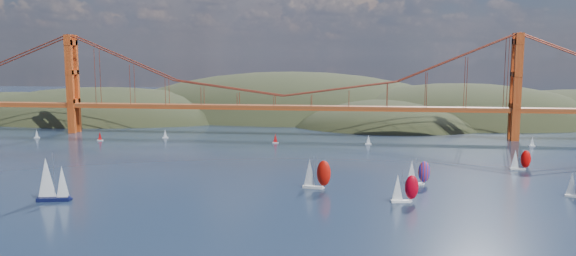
# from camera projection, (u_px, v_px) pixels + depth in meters

# --- Properties ---
(ground) EXTENTS (1200.00, 1200.00, 0.00)m
(ground) POSITION_uv_depth(u_px,v_px,m) (184.00, 250.00, 128.08)
(ground) COLOR black
(ground) RESTS_ON ground
(headlands) EXTENTS (725.00, 225.00, 96.00)m
(headlands) POSITION_uv_depth(u_px,v_px,m) (364.00, 134.00, 398.30)
(headlands) COLOR black
(headlands) RESTS_ON ground
(bridge) EXTENTS (552.00, 12.00, 55.00)m
(bridge) POSITION_uv_depth(u_px,v_px,m) (281.00, 77.00, 301.20)
(bridge) COLOR #914019
(bridge) RESTS_ON ground
(sloop_navy) EXTENTS (10.03, 6.42, 14.95)m
(sloop_navy) POSITION_uv_depth(u_px,v_px,m) (51.00, 180.00, 169.96)
(sloop_navy) COLOR black
(sloop_navy) RESTS_ON ground
(racer_0) EXTENTS (9.72, 5.11, 10.91)m
(racer_0) POSITION_uv_depth(u_px,v_px,m) (316.00, 173.00, 185.84)
(racer_0) COLOR silver
(racer_0) RESTS_ON ground
(racer_1) EXTENTS (8.41, 4.03, 9.48)m
(racer_1) POSITION_uv_depth(u_px,v_px,m) (404.00, 188.00, 168.59)
(racer_1) COLOR white
(racer_1) RESTS_ON ground
(racer_3) EXTENTS (7.55, 3.02, 8.73)m
(racer_3) POSITION_uv_depth(u_px,v_px,m) (520.00, 159.00, 215.91)
(racer_3) COLOR silver
(racer_3) RESTS_ON ground
(racer_rwb) EXTENTS (8.14, 3.38, 9.30)m
(racer_rwb) POSITION_uv_depth(u_px,v_px,m) (418.00, 172.00, 191.21)
(racer_rwb) COLOR white
(racer_rwb) RESTS_ON ground
(distant_boat_1) EXTENTS (3.00, 2.00, 4.70)m
(distant_boat_1) POSITION_uv_depth(u_px,v_px,m) (37.00, 134.00, 297.15)
(distant_boat_1) COLOR silver
(distant_boat_1) RESTS_ON ground
(distant_boat_2) EXTENTS (3.00, 2.00, 4.70)m
(distant_boat_2) POSITION_uv_depth(u_px,v_px,m) (100.00, 136.00, 288.43)
(distant_boat_2) COLOR silver
(distant_boat_2) RESTS_ON ground
(distant_boat_3) EXTENTS (3.00, 2.00, 4.70)m
(distant_boat_3) POSITION_uv_depth(u_px,v_px,m) (165.00, 134.00, 297.17)
(distant_boat_3) COLOR silver
(distant_boat_3) RESTS_ON ground
(distant_boat_4) EXTENTS (3.00, 2.00, 4.70)m
(distant_boat_4) POSITION_uv_depth(u_px,v_px,m) (532.00, 142.00, 270.61)
(distant_boat_4) COLOR silver
(distant_boat_4) RESTS_ON ground
(distant_boat_8) EXTENTS (3.00, 2.00, 4.70)m
(distant_boat_8) POSITION_uv_depth(u_px,v_px,m) (368.00, 140.00, 276.86)
(distant_boat_8) COLOR silver
(distant_boat_8) RESTS_ON ground
(distant_boat_9) EXTENTS (3.00, 2.00, 4.70)m
(distant_boat_9) POSITION_uv_depth(u_px,v_px,m) (275.00, 138.00, 280.61)
(distant_boat_9) COLOR silver
(distant_boat_9) RESTS_ON ground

